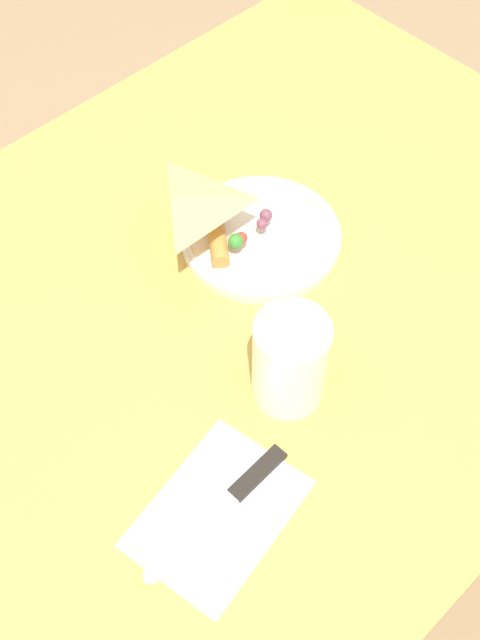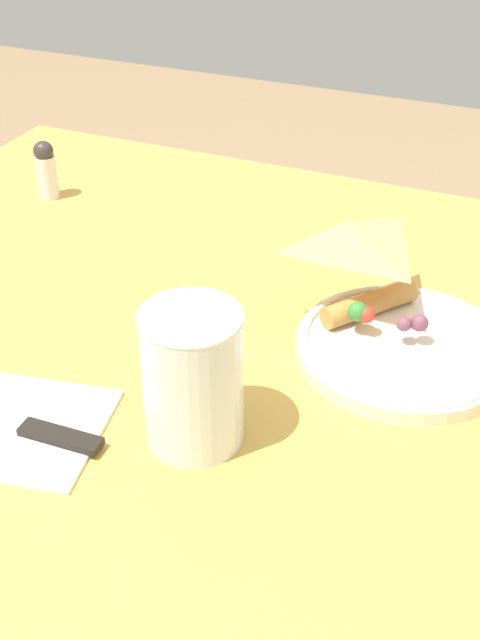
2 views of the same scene
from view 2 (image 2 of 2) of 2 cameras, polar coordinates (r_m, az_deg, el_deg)
dining_table at (r=0.88m, az=3.52°, el=-7.37°), size 1.23×0.89×0.74m
plate_pizza at (r=0.83m, az=11.47°, el=-1.53°), size 0.22×0.22×0.05m
milk_glass at (r=0.69m, az=-3.36°, el=-4.59°), size 0.09×0.09×0.13m
napkin_folded at (r=0.76m, az=-16.65°, el=-7.10°), size 0.21×0.17×0.00m
butter_knife at (r=0.75m, az=-16.04°, el=-7.05°), size 0.21×0.03×0.01m
pepper_shaker at (r=1.15m, az=-13.63°, el=10.35°), size 0.03×0.03×0.08m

